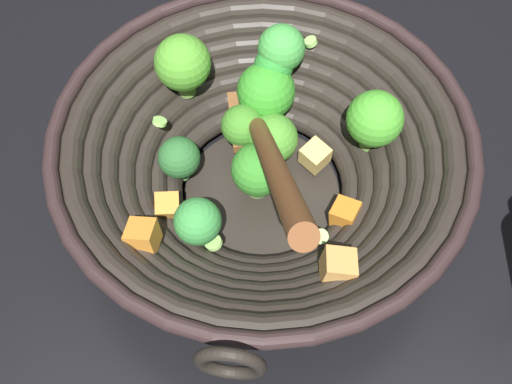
{
  "coord_description": "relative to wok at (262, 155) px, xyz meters",
  "views": [
    {
      "loc": [
        -0.23,
        0.24,
        0.56
      ],
      "look_at": [
        -0.01,
        0.01,
        0.03
      ],
      "focal_mm": 44.95,
      "sensor_mm": 36.0,
      "label": 1
    }
  ],
  "objects": [
    {
      "name": "wok",
      "position": [
        0.0,
        0.0,
        0.0
      ],
      "size": [
        0.38,
        0.38,
        0.26
      ],
      "color": "black",
      "rests_on": "ground"
    },
    {
      "name": "ground_plane",
      "position": [
        -0.0,
        0.0,
        -0.07
      ],
      "size": [
        4.0,
        4.0,
        0.0
      ],
      "primitive_type": "plane",
      "color": "black"
    }
  ]
}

